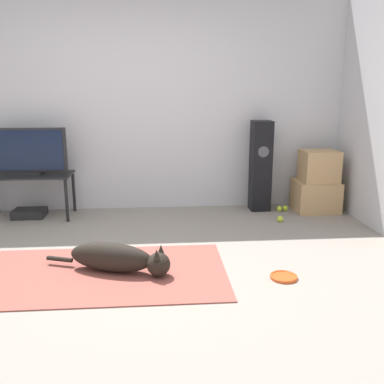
{
  "coord_description": "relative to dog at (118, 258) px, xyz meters",
  "views": [
    {
      "loc": [
        0.29,
        -3.16,
        1.46
      ],
      "look_at": [
        0.63,
        1.0,
        0.45
      ],
      "focal_mm": 40.0,
      "sensor_mm": 36.0,
      "label": 1
    }
  ],
  "objects": [
    {
      "name": "tv",
      "position": [
        -1.15,
        1.66,
        0.64
      ],
      "size": [
        0.9,
        0.2,
        0.53
      ],
      "color": "#232326",
      "rests_on": "tv_stand"
    },
    {
      "name": "ground_plane",
      "position": [
        0.04,
        -0.11,
        -0.13
      ],
      "size": [
        12.0,
        12.0,
        0.0
      ],
      "primitive_type": "plane",
      "color": "gray"
    },
    {
      "name": "tennis_ball_near_speaker",
      "position": [
        1.81,
        1.65,
        -0.1
      ],
      "size": [
        0.07,
        0.07,
        0.07
      ],
      "color": "#C6E033",
      "rests_on": "ground_plane"
    },
    {
      "name": "cardboard_box_upper",
      "position": [
        2.27,
        1.65,
        0.43
      ],
      "size": [
        0.42,
        0.37,
        0.37
      ],
      "color": "tan",
      "rests_on": "cardboard_box_lower"
    },
    {
      "name": "wall_back",
      "position": [
        0.04,
        1.99,
        1.15
      ],
      "size": [
        8.0,
        0.06,
        2.55
      ],
      "color": "silver",
      "rests_on": "ground_plane"
    },
    {
      "name": "tv_stand",
      "position": [
        -1.15,
        1.66,
        0.32
      ],
      "size": [
        0.97,
        0.49,
        0.51
      ],
      "color": "black",
      "rests_on": "ground_plane"
    },
    {
      "name": "area_rug",
      "position": [
        -0.13,
        -0.01,
        -0.12
      ],
      "size": [
        1.99,
        1.13,
        0.01
      ],
      "color": "#934C42",
      "rests_on": "ground_plane"
    },
    {
      "name": "dog",
      "position": [
        0.0,
        0.0,
        0.0
      ],
      "size": [
        1.04,
        0.44,
        0.25
      ],
      "color": "black",
      "rests_on": "area_rug"
    },
    {
      "name": "frisbee",
      "position": [
        1.31,
        -0.21,
        -0.12
      ],
      "size": [
        0.22,
        0.22,
        0.03
      ],
      "color": "#DB511E",
      "rests_on": "ground_plane"
    },
    {
      "name": "tennis_ball_loose_on_carpet",
      "position": [
        1.7,
        1.24,
        -0.1
      ],
      "size": [
        0.07,
        0.07,
        0.07
      ],
      "color": "#C6E033",
      "rests_on": "ground_plane"
    },
    {
      "name": "game_console",
      "position": [
        -1.17,
        1.66,
        -0.08
      ],
      "size": [
        0.36,
        0.28,
        0.09
      ],
      "color": "black",
      "rests_on": "ground_plane"
    },
    {
      "name": "floor_speaker",
      "position": [
        1.58,
        1.76,
        0.42
      ],
      "size": [
        0.24,
        0.24,
        1.09
      ],
      "color": "black",
      "rests_on": "ground_plane"
    },
    {
      "name": "cardboard_box_lower",
      "position": [
        2.25,
        1.66,
        0.06
      ],
      "size": [
        0.51,
        0.45,
        0.37
      ],
      "color": "tan",
      "rests_on": "ground_plane"
    },
    {
      "name": "tennis_ball_by_boxes",
      "position": [
        1.89,
        1.68,
        -0.1
      ],
      "size": [
        0.07,
        0.07,
        0.07
      ],
      "color": "#C6E033",
      "rests_on": "ground_plane"
    }
  ]
}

